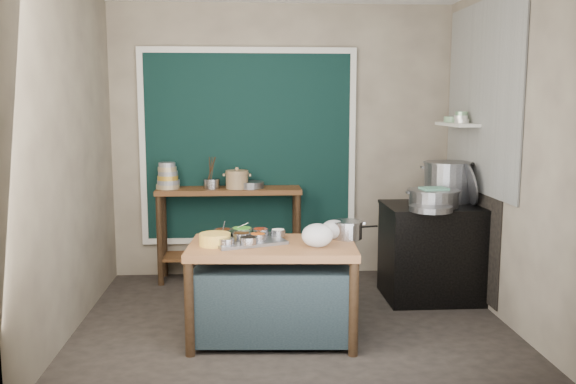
{
  "coord_description": "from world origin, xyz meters",
  "views": [
    {
      "loc": [
        -0.36,
        -4.83,
        1.8
      ],
      "look_at": [
        -0.02,
        0.25,
        1.06
      ],
      "focal_mm": 38.0,
      "sensor_mm": 36.0,
      "label": 1
    }
  ],
  "objects": [
    {
      "name": "saucepan",
      "position": [
        0.41,
        -0.21,
        0.82
      ],
      "size": [
        0.3,
        0.3,
        0.14
      ],
      "primitive_type": null,
      "rotation": [
        0.0,
        0.0,
        0.23
      ],
      "color": "gray",
      "rests_on": "prep_table"
    },
    {
      "name": "pot_lid",
      "position": [
        1.65,
        0.52,
        1.07
      ],
      "size": [
        0.12,
        0.4,
        0.39
      ],
      "primitive_type": "cylinder",
      "rotation": [
        0.0,
        1.36,
        -0.05
      ],
      "color": "gray",
      "rests_on": "stove_top"
    },
    {
      "name": "utensil_cup",
      "position": [
        -0.72,
        1.25,
        1.0
      ],
      "size": [
        0.22,
        0.22,
        0.1
      ],
      "primitive_type": "cylinder",
      "rotation": [
        0.0,
        0.0,
        0.4
      ],
      "color": "gray",
      "rests_on": "back_counter"
    },
    {
      "name": "soot_patch",
      "position": [
        1.74,
        0.65,
        0.7
      ],
      "size": [
        0.01,
        1.3,
        1.3
      ],
      "primitive_type": "cube",
      "color": "black",
      "rests_on": "right_wall"
    },
    {
      "name": "tile_panel",
      "position": [
        1.74,
        0.55,
        1.85
      ],
      "size": [
        0.02,
        1.7,
        1.7
      ],
      "primitive_type": "cube",
      "color": "#B2B2AA",
      "rests_on": "right_wall"
    },
    {
      "name": "green_cloth",
      "position": [
        1.3,
        0.46,
        1.04
      ],
      "size": [
        0.25,
        0.2,
        0.02
      ],
      "primitive_type": "cube",
      "rotation": [
        0.0,
        0.0,
        0.13
      ],
      "color": "#5D9D7D",
      "rests_on": "steamer"
    },
    {
      "name": "right_wall",
      "position": [
        1.76,
        0.0,
        1.4
      ],
      "size": [
        0.02,
        3.0,
        2.8
      ],
      "primitive_type": "cube",
      "color": "gray",
      "rests_on": "floor"
    },
    {
      "name": "stove_top",
      "position": [
        1.35,
        0.55,
        0.86
      ],
      "size": [
        0.92,
        0.69,
        0.03
      ],
      "primitive_type": "cube",
      "color": "black",
      "rests_on": "stove_block"
    },
    {
      "name": "plastic_bag_a",
      "position": [
        0.15,
        -0.48,
        0.84
      ],
      "size": [
        0.28,
        0.25,
        0.18
      ],
      "primitive_type": "ellipsoid",
      "rotation": [
        0.0,
        0.0,
        0.26
      ],
      "color": "white",
      "rests_on": "prep_table"
    },
    {
      "name": "floor",
      "position": [
        0.0,
        0.0,
        -0.01
      ],
      "size": [
        3.5,
        3.0,
        0.02
      ],
      "primitive_type": "cube",
      "color": "#302924",
      "rests_on": "ground"
    },
    {
      "name": "back_wall",
      "position": [
        0.0,
        1.51,
        1.4
      ],
      "size": [
        3.5,
        0.02,
        2.8
      ],
      "primitive_type": "cube",
      "color": "gray",
      "rests_on": "floor"
    },
    {
      "name": "condiment_bowls",
      "position": [
        -0.41,
        -0.27,
        0.8
      ],
      "size": [
        0.57,
        0.43,
        0.06
      ],
      "color": "gray",
      "rests_on": "condiment_tray"
    },
    {
      "name": "wall_shelf",
      "position": [
        1.63,
        0.85,
        1.6
      ],
      "size": [
        0.22,
        0.7,
        0.03
      ],
      "primitive_type": "cube",
      "color": "beige",
      "rests_on": "right_wall"
    },
    {
      "name": "shelf_bowl_green",
      "position": [
        1.63,
        1.01,
        1.64
      ],
      "size": [
        0.17,
        0.17,
        0.06
      ],
      "primitive_type": "cylinder",
      "rotation": [
        0.0,
        0.0,
        -0.08
      ],
      "color": "gray",
      "rests_on": "wall_shelf"
    },
    {
      "name": "condiment_tray",
      "position": [
        -0.37,
        -0.29,
        0.76
      ],
      "size": [
        0.63,
        0.54,
        0.02
      ],
      "primitive_type": "cube",
      "rotation": [
        0.0,
        0.0,
        0.35
      ],
      "color": "gray",
      "rests_on": "prep_table"
    },
    {
      "name": "yellow_basin",
      "position": [
        -0.61,
        -0.37,
        0.79
      ],
      "size": [
        0.25,
        0.25,
        0.09
      ],
      "primitive_type": "cylinder",
      "rotation": [
        0.0,
        0.0,
        0.09
      ],
      "color": "yellow",
      "rests_on": "prep_table"
    },
    {
      "name": "plastic_bag_b",
      "position": [
        0.31,
        -0.22,
        0.83
      ],
      "size": [
        0.25,
        0.24,
        0.15
      ],
      "primitive_type": "ellipsoid",
      "rotation": [
        0.0,
        0.0,
        0.41
      ],
      "color": "white",
      "rests_on": "prep_table"
    },
    {
      "name": "left_wall",
      "position": [
        -1.76,
        0.0,
        1.4
      ],
      "size": [
        0.02,
        3.0,
        2.8
      ],
      "primitive_type": "cube",
      "color": "gray",
      "rests_on": "floor"
    },
    {
      "name": "steamer",
      "position": [
        1.3,
        0.46,
        0.96
      ],
      "size": [
        0.48,
        0.48,
        0.15
      ],
      "primitive_type": null,
      "rotation": [
        0.0,
        0.0,
        0.02
      ],
      "color": "gray",
      "rests_on": "stove_top"
    },
    {
      "name": "ceramic_crock",
      "position": [
        -0.47,
        1.24,
        1.03
      ],
      "size": [
        0.27,
        0.27,
        0.16
      ],
      "primitive_type": null,
      "rotation": [
        0.0,
        0.0,
        -0.13
      ],
      "color": "olive",
      "rests_on": "back_counter"
    },
    {
      "name": "shallow_pan",
      "position": [
        1.21,
        0.22,
        0.9
      ],
      "size": [
        0.47,
        0.47,
        0.05
      ],
      "primitive_type": "cylinder",
      "rotation": [
        0.0,
        0.0,
        -0.35
      ],
      "color": "gray",
      "rests_on": "stove_top"
    },
    {
      "name": "stock_pot",
      "position": [
        1.52,
        0.74,
        1.07
      ],
      "size": [
        0.59,
        0.59,
        0.37
      ],
      "primitive_type": null,
      "rotation": [
        0.0,
        0.0,
        -0.26
      ],
      "color": "gray",
      "rests_on": "stove_top"
    },
    {
      "name": "bowl_stack",
      "position": [
        -1.16,
        1.28,
        1.07
      ],
      "size": [
        0.23,
        0.23,
        0.26
      ],
      "color": "tan",
      "rests_on": "back_counter"
    },
    {
      "name": "stove_block",
      "position": [
        1.35,
        0.55,
        0.42
      ],
      "size": [
        0.9,
        0.68,
        0.85
      ],
      "primitive_type": "cube",
      "color": "black",
      "rests_on": "floor"
    },
    {
      "name": "back_counter",
      "position": [
        -0.55,
        1.28,
        0.47
      ],
      "size": [
        1.45,
        0.4,
        0.95
      ],
      "primitive_type": "cube",
      "color": "#583819",
      "rests_on": "floor"
    },
    {
      "name": "curtain_panel",
      "position": [
        -0.35,
        1.47,
        1.35
      ],
      "size": [
        2.1,
        0.02,
        1.9
      ],
      "primitive_type": "cube",
      "color": "black",
      "rests_on": "back_wall"
    },
    {
      "name": "curtain_frame",
      "position": [
        -0.35,
        1.46,
        1.35
      ],
      "size": [
        2.22,
        0.03,
        2.02
      ],
      "primitive_type": null,
      "color": "beige",
      "rests_on": "back_wall"
    },
    {
      "name": "wide_bowl",
      "position": [
        -0.33,
        1.26,
        0.98
      ],
      "size": [
        0.33,
        0.33,
        0.07
      ],
      "primitive_type": "cylinder",
      "rotation": [
        0.0,
        0.0,
        -0.28
      ],
      "color": "gray",
      "rests_on": "back_counter"
    },
    {
      "name": "prep_table",
      "position": [
        -0.18,
        -0.35,
        0.38
      ],
      "size": [
        1.29,
        0.8,
        0.75
      ],
      "primitive_type": "cube",
      "rotation": [
        0.0,
        0.0,
        -0.06
      ],
      "color": "brown",
      "rests_on": "floor"
    },
    {
      "name": "shelf_bowl_stack",
      "position": [
        1.63,
        0.75,
        1.67
      ],
      "size": [
        0.13,
        0.13,
        0.11
      ],
      "color": "silver",
      "rests_on": "wall_shelf"
    }
  ]
}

